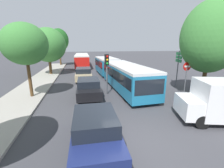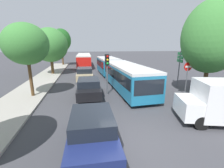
# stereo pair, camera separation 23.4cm
# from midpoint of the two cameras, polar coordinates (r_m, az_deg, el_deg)

# --- Properties ---
(ground_plane) EXTENTS (200.00, 200.00, 0.00)m
(ground_plane) POSITION_cam_midpoint_polar(r_m,az_deg,el_deg) (7.07, 8.47, -21.13)
(ground_plane) COLOR #3D3D42
(kerb_strip_left) EXTENTS (3.20, 35.43, 0.14)m
(kerb_strip_left) POSITION_cam_midpoint_polar(r_m,az_deg,el_deg) (19.15, -24.87, 0.99)
(kerb_strip_left) COLOR #9E998E
(kerb_strip_left) RESTS_ON ground
(articulated_bus) EXTENTS (3.12, 16.12, 2.38)m
(articulated_bus) POSITION_cam_midpoint_polar(r_m,az_deg,el_deg) (17.23, 2.32, 5.39)
(articulated_bus) COLOR teal
(articulated_bus) RESTS_ON ground
(city_bus_rear) EXTENTS (2.67, 11.16, 2.39)m
(city_bus_rear) POSITION_cam_midpoint_polar(r_m,az_deg,el_deg) (30.95, -10.38, 9.23)
(city_bus_rear) COLOR red
(city_bus_rear) RESTS_ON ground
(queued_car_navy) EXTENTS (1.93, 4.32, 1.48)m
(queued_car_navy) POSITION_cam_midpoint_polar(r_m,az_deg,el_deg) (6.48, -6.46, -16.68)
(queued_car_navy) COLOR navy
(queued_car_navy) RESTS_ON ground
(queued_car_black) EXTENTS (1.94, 4.33, 1.49)m
(queued_car_black) POSITION_cam_midpoint_polar(r_m,az_deg,el_deg) (12.41, -8.31, -1.29)
(queued_car_black) COLOR black
(queued_car_black) RESTS_ON ground
(queued_car_tan) EXTENTS (1.97, 4.41, 1.51)m
(queued_car_tan) POSITION_cam_midpoint_polar(r_m,az_deg,el_deg) (18.36, -9.95, 3.82)
(queued_car_tan) COLOR tan
(queued_car_tan) RESTS_ON ground
(traffic_light) EXTENTS (0.35, 0.38, 3.40)m
(traffic_light) POSITION_cam_midpoint_polar(r_m,az_deg,el_deg) (12.49, -1.32, 7.13)
(traffic_light) COLOR #56595E
(traffic_light) RESTS_ON ground
(no_entry_sign) EXTENTS (0.70, 0.08, 2.82)m
(no_entry_sign) POSITION_cam_midpoint_polar(r_m,az_deg,el_deg) (13.49, 27.15, 3.41)
(no_entry_sign) COLOR #56595E
(no_entry_sign) RESTS_ON ground
(direction_sign_post) EXTENTS (0.40, 1.37, 3.60)m
(direction_sign_post) POSITION_cam_midpoint_polar(r_m,az_deg,el_deg) (16.46, 24.78, 7.84)
(direction_sign_post) COLOR #56595E
(direction_sign_post) RESTS_ON ground
(tree_left_mid) EXTENTS (3.28, 3.28, 5.74)m
(tree_left_mid) POSITION_cam_midpoint_polar(r_m,az_deg,el_deg) (13.19, -29.47, 13.03)
(tree_left_mid) COLOR #51381E
(tree_left_mid) RESTS_ON ground
(tree_left_far) EXTENTS (4.79, 4.79, 6.47)m
(tree_left_far) POSITION_cam_midpoint_polar(r_m,az_deg,el_deg) (23.09, -22.05, 13.28)
(tree_left_far) COLOR #51381E
(tree_left_far) RESTS_ON ground
(tree_left_distant) EXTENTS (3.86, 3.86, 7.40)m
(tree_left_distant) POSITION_cam_midpoint_polar(r_m,az_deg,el_deg) (33.41, -18.50, 15.34)
(tree_left_distant) COLOR #51381E
(tree_left_distant) RESTS_ON ground
(tree_right_near) EXTENTS (4.39, 4.39, 7.45)m
(tree_right_near) POSITION_cam_midpoint_polar(r_m,az_deg,el_deg) (14.02, 34.02, 14.04)
(tree_right_near) COLOR #51381E
(tree_right_near) RESTS_ON ground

